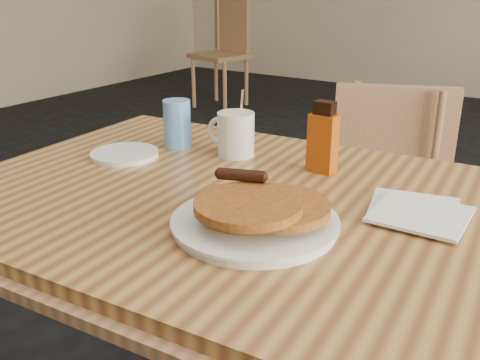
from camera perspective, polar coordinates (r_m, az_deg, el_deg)
name	(u,v)px	position (r m, az deg, el deg)	size (l,w,h in m)	color
main_table	(256,217)	(1.05, 1.71, -3.97)	(1.33, 0.95, 0.75)	#A7773B
chair_main_far	(378,197)	(1.75, 14.55, -1.73)	(0.49, 0.50, 0.84)	#AC7451
chair_wall_extra	(226,43)	(5.08, -1.53, 14.45)	(0.52, 0.52, 0.96)	#AC7451
pancake_plate	(256,216)	(0.90, 1.71, -3.81)	(0.29, 0.29, 0.08)	white
coffee_mug	(235,133)	(1.27, -0.55, 5.02)	(0.12, 0.09, 0.16)	white
syrup_bottle	(323,140)	(1.16, 8.83, 4.28)	(0.06, 0.04, 0.16)	maroon
napkin_stack	(417,212)	(1.01, 18.39, -3.23)	(0.19, 0.20, 0.01)	silver
blue_tumbler	(177,124)	(1.33, -6.71, 5.96)	(0.07, 0.07, 0.12)	#5B95D6
side_saucer	(125,154)	(1.30, -12.21, 2.72)	(0.16, 0.16, 0.01)	white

